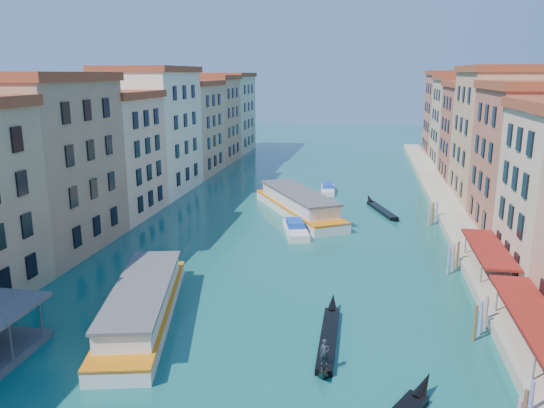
{
  "coord_description": "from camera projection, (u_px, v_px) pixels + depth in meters",
  "views": [
    {
      "loc": [
        9.77,
        -13.88,
        19.83
      ],
      "look_at": [
        -0.64,
        44.68,
        5.14
      ],
      "focal_mm": 35.0,
      "sensor_mm": 36.0,
      "label": 1
    }
  ],
  "objects": [
    {
      "name": "gondola_fore",
      "position": [
        328.0,
        336.0,
        40.2
      ],
      "size": [
        1.27,
        12.95,
        2.59
      ],
      "rotation": [
        0.0,
        0.0,
        0.01
      ],
      "color": "black",
      "rests_on": "ground"
    },
    {
      "name": "vaporetto_far",
      "position": [
        298.0,
        204.0,
        76.42
      ],
      "size": [
        15.8,
        22.2,
        3.37
      ],
      "rotation": [
        0.0,
        0.0,
        0.52
      ],
      "color": "silver",
      "rests_on": "ground"
    },
    {
      "name": "restaurant_awnings",
      "position": [
        538.0,
        320.0,
        37.19
      ],
      "size": [
        3.2,
        44.55,
        3.12
      ],
      "color": "maroon",
      "rests_on": "ground"
    },
    {
      "name": "vaporetto_near",
      "position": [
        143.0,
        303.0,
        43.77
      ],
      "size": [
        9.15,
        20.83,
        3.02
      ],
      "rotation": [
        0.0,
        0.0,
        0.23
      ],
      "color": "silver",
      "rests_on": "ground"
    },
    {
      "name": "quay",
      "position": [
        447.0,
        208.0,
        77.96
      ],
      "size": [
        4.0,
        140.0,
        1.0
      ],
      "primitive_type": "cube",
      "color": "#A09881",
      "rests_on": "ground"
    },
    {
      "name": "right_bank_palazzos",
      "position": [
        512.0,
        147.0,
        74.38
      ],
      "size": [
        12.8,
        128.4,
        21.0
      ],
      "color": "#AB5D43",
      "rests_on": "ground"
    },
    {
      "name": "motorboat_mid",
      "position": [
        295.0,
        229.0,
        67.33
      ],
      "size": [
        4.47,
        8.3,
        1.64
      ],
      "rotation": [
        0.0,
        0.0,
        0.26
      ],
      "color": "silver",
      "rests_on": "ground"
    },
    {
      "name": "motorboat_far",
      "position": [
        328.0,
        189.0,
        90.84
      ],
      "size": [
        2.68,
        7.08,
        1.44
      ],
      "rotation": [
        0.0,
        0.0,
        0.07
      ],
      "color": "silver",
      "rests_on": "ground"
    },
    {
      "name": "left_bank_palazzos",
      "position": [
        136.0,
        139.0,
        83.59
      ],
      "size": [
        12.8,
        128.4,
        21.0
      ],
      "color": "beige",
      "rests_on": "ground"
    },
    {
      "name": "gondola_far",
      "position": [
        381.0,
        209.0,
        78.15
      ],
      "size": [
        5.24,
        12.68,
        1.86
      ],
      "rotation": [
        0.0,
        0.0,
        0.34
      ],
      "color": "black",
      "rests_on": "ground"
    },
    {
      "name": "mooring_poles_right",
      "position": [
        474.0,
        305.0,
        43.66
      ],
      "size": [
        1.44,
        54.24,
        3.2
      ],
      "color": "brown",
      "rests_on": "ground"
    }
  ]
}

